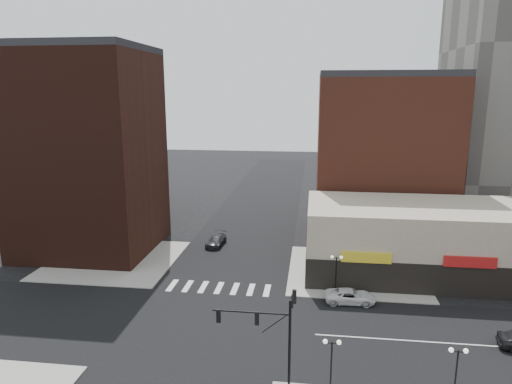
{
  "coord_description": "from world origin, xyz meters",
  "views": [
    {
      "loc": [
        9.46,
        -35.7,
        20.38
      ],
      "look_at": [
        4.12,
        6.03,
        11.0
      ],
      "focal_mm": 32.0,
      "sensor_mm": 36.0,
      "label": 1
    }
  ],
  "objects_px": {
    "street_lamp_se_a": "(332,353)",
    "traffic_signal": "(276,325)",
    "street_lamp_se_b": "(457,362)",
    "dark_sedan_north": "(216,240)",
    "white_suv": "(350,296)",
    "street_lamp_ne": "(336,265)"
  },
  "relations": [
    {
      "from": "street_lamp_se_b",
      "to": "dark_sedan_north",
      "type": "xyz_separation_m",
      "value": [
        -22.27,
        29.5,
        -2.59
      ]
    },
    {
      "from": "white_suv",
      "to": "dark_sedan_north",
      "type": "height_order",
      "value": "dark_sedan_north"
    },
    {
      "from": "traffic_signal",
      "to": "street_lamp_se_b",
      "type": "height_order",
      "value": "traffic_signal"
    },
    {
      "from": "white_suv",
      "to": "street_lamp_ne",
      "type": "bearing_deg",
      "value": 40.37
    },
    {
      "from": "traffic_signal",
      "to": "white_suv",
      "type": "xyz_separation_m",
      "value": [
        6.15,
        14.33,
        -4.28
      ]
    },
    {
      "from": "street_lamp_se_b",
      "to": "dark_sedan_north",
      "type": "relative_size",
      "value": 0.86
    },
    {
      "from": "street_lamp_se_b",
      "to": "white_suv",
      "type": "xyz_separation_m",
      "value": [
        -5.61,
        14.5,
        -2.61
      ]
    },
    {
      "from": "dark_sedan_north",
      "to": "traffic_signal",
      "type": "bearing_deg",
      "value": -66.42
    },
    {
      "from": "traffic_signal",
      "to": "street_lamp_se_a",
      "type": "xyz_separation_m",
      "value": [
        3.76,
        -0.17,
        -1.67
      ]
    },
    {
      "from": "street_lamp_ne",
      "to": "dark_sedan_north",
      "type": "relative_size",
      "value": 0.86
    },
    {
      "from": "traffic_signal",
      "to": "street_lamp_se_a",
      "type": "bearing_deg",
      "value": -2.57
    },
    {
      "from": "street_lamp_se_b",
      "to": "white_suv",
      "type": "bearing_deg",
      "value": 111.17
    },
    {
      "from": "dark_sedan_north",
      "to": "street_lamp_se_b",
      "type": "bearing_deg",
      "value": -49.08
    },
    {
      "from": "street_lamp_se_a",
      "to": "street_lamp_se_b",
      "type": "distance_m",
      "value": 8.0
    },
    {
      "from": "traffic_signal",
      "to": "dark_sedan_north",
      "type": "bearing_deg",
      "value": 109.7
    },
    {
      "from": "traffic_signal",
      "to": "street_lamp_ne",
      "type": "height_order",
      "value": "traffic_signal"
    },
    {
      "from": "street_lamp_ne",
      "to": "white_suv",
      "type": "xyz_separation_m",
      "value": [
        1.39,
        -1.5,
        -2.61
      ]
    },
    {
      "from": "street_lamp_se_a",
      "to": "traffic_signal",
      "type": "bearing_deg",
      "value": 177.43
    },
    {
      "from": "traffic_signal",
      "to": "street_lamp_ne",
      "type": "xyz_separation_m",
      "value": [
        4.76,
        15.83,
        -1.67
      ]
    },
    {
      "from": "traffic_signal",
      "to": "white_suv",
      "type": "relative_size",
      "value": 1.58
    },
    {
      "from": "street_lamp_se_a",
      "to": "street_lamp_ne",
      "type": "bearing_deg",
      "value": 86.42
    },
    {
      "from": "street_lamp_se_a",
      "to": "street_lamp_se_b",
      "type": "relative_size",
      "value": 1.0
    }
  ]
}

